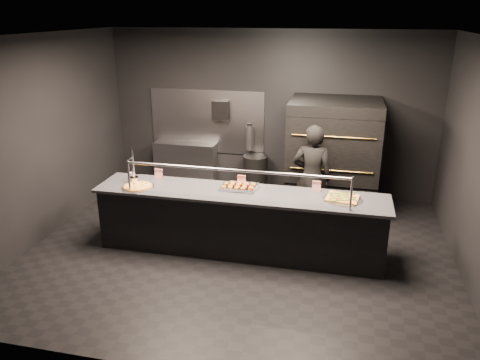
{
  "coord_description": "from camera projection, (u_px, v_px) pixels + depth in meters",
  "views": [
    {
      "loc": [
        1.34,
        -5.89,
        3.31
      ],
      "look_at": [
        -0.04,
        0.2,
        1.02
      ],
      "focal_mm": 35.0,
      "sensor_mm": 36.0,
      "label": 1
    }
  ],
  "objects": [
    {
      "name": "pizza_oven",
      "position": [
        333.0,
        155.0,
        7.97
      ],
      "size": [
        1.5,
        1.23,
        1.91
      ],
      "color": "black",
      "rests_on": "ground"
    },
    {
      "name": "towel_dispenser",
      "position": [
        221.0,
        110.0,
        8.65
      ],
      "size": [
        0.3,
        0.2,
        0.35
      ],
      "primitive_type": "cube",
      "color": "black",
      "rests_on": "room"
    },
    {
      "name": "beer_tap",
      "position": [
        133.0,
        172.0,
        6.81
      ],
      "size": [
        0.14,
        0.2,
        0.54
      ],
      "color": "silver",
      "rests_on": "service_counter"
    },
    {
      "name": "service_counter",
      "position": [
        240.0,
        222.0,
        6.65
      ],
      "size": [
        4.1,
        0.78,
        1.37
      ],
      "color": "black",
      "rests_on": "ground"
    },
    {
      "name": "round_pizza",
      "position": [
        138.0,
        187.0,
        6.65
      ],
      "size": [
        0.46,
        0.46,
        0.03
      ],
      "color": "silver",
      "rests_on": "service_counter"
    },
    {
      "name": "tent_cards",
      "position": [
        237.0,
        180.0,
        6.74
      ],
      "size": [
        2.46,
        0.04,
        0.15
      ],
      "color": "white",
      "rests_on": "service_counter"
    },
    {
      "name": "room",
      "position": [
        239.0,
        151.0,
        6.34
      ],
      "size": [
        6.04,
        6.0,
        3.0
      ],
      "color": "black",
      "rests_on": "ground"
    },
    {
      "name": "fire_extinguisher",
      "position": [
        250.0,
        137.0,
        8.71
      ],
      "size": [
        0.14,
        0.14,
        0.51
      ],
      "color": "#B2B2B7",
      "rests_on": "room"
    },
    {
      "name": "trash_bin",
      "position": [
        255.0,
        175.0,
        8.75
      ],
      "size": [
        0.46,
        0.46,
        0.76
      ],
      "primitive_type": "cylinder",
      "color": "black",
      "rests_on": "ground"
    },
    {
      "name": "slider_tray_b",
      "position": [
        242.0,
        186.0,
        6.62
      ],
      "size": [
        0.51,
        0.43,
        0.07
      ],
      "color": "silver",
      "rests_on": "service_counter"
    },
    {
      "name": "square_pizza",
      "position": [
        342.0,
        198.0,
        6.23
      ],
      "size": [
        0.53,
        0.53,
        0.05
      ],
      "color": "silver",
      "rests_on": "service_counter"
    },
    {
      "name": "prep_shelf",
      "position": [
        186.0,
        165.0,
        9.11
      ],
      "size": [
        1.2,
        0.35,
        0.9
      ],
      "primitive_type": "cube",
      "color": "#99999E",
      "rests_on": "ground"
    },
    {
      "name": "worker",
      "position": [
        312.0,
        177.0,
        7.29
      ],
      "size": [
        0.62,
        0.41,
        1.68
      ],
      "primitive_type": "imported",
      "rotation": [
        0.0,
        0.0,
        3.13
      ],
      "color": "black",
      "rests_on": "ground"
    },
    {
      "name": "condiment_jar",
      "position": [
        133.0,
        176.0,
        6.98
      ],
      "size": [
        0.15,
        0.06,
        0.1
      ],
      "color": "silver",
      "rests_on": "service_counter"
    },
    {
      "name": "slider_tray_a",
      "position": [
        234.0,
        187.0,
        6.6
      ],
      "size": [
        0.42,
        0.32,
        0.06
      ],
      "color": "silver",
      "rests_on": "service_counter"
    }
  ]
}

